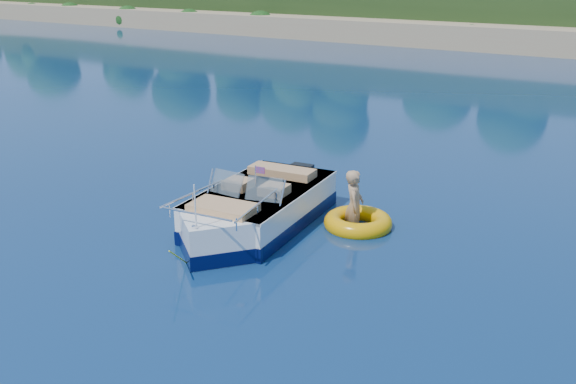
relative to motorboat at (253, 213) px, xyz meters
name	(u,v)px	position (x,y,z in m)	size (l,w,h in m)	color
ground	(58,294)	(-1.00, -3.92, -0.33)	(160.00, 160.00, 0.00)	#0A2648
motorboat	(253,213)	(0.00, 0.00, 0.00)	(2.25, 5.17, 1.72)	white
tow_tube	(358,222)	(1.70, 1.23, -0.24)	(1.75, 1.75, 0.36)	#F5A505
boy	(353,225)	(1.59, 1.25, -0.33)	(0.58, 0.38, 1.58)	tan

